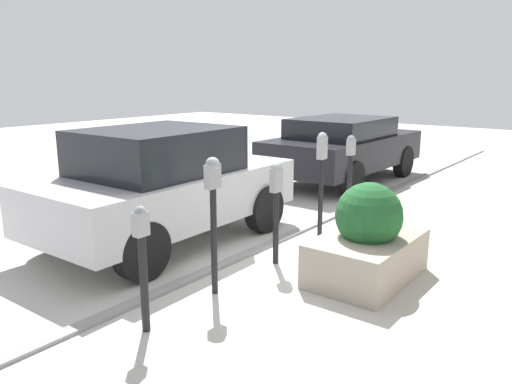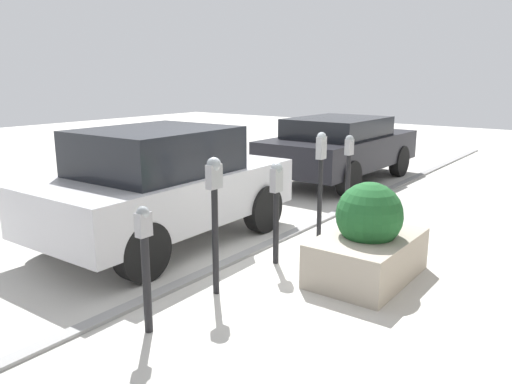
% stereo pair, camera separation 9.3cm
% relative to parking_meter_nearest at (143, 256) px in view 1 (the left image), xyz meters
% --- Properties ---
extents(ground_plane, '(40.00, 40.00, 0.00)m').
position_rel_parking_meter_nearest_xyz_m(ground_plane, '(2.15, 0.46, -0.76)').
color(ground_plane, beige).
extents(curb_strip, '(24.50, 0.16, 0.04)m').
position_rel_parking_meter_nearest_xyz_m(curb_strip, '(2.15, 0.54, -0.74)').
color(curb_strip, gray).
rests_on(curb_strip, ground_plane).
extents(parking_meter_nearest, '(0.14, 0.12, 1.24)m').
position_rel_parking_meter_nearest_xyz_m(parking_meter_nearest, '(0.00, 0.00, 0.00)').
color(parking_meter_nearest, black).
rests_on(parking_meter_nearest, ground_plane).
extents(parking_meter_second, '(0.18, 0.16, 1.55)m').
position_rel_parking_meter_nearest_xyz_m(parking_meter_second, '(1.04, 0.06, 0.30)').
color(parking_meter_second, black).
rests_on(parking_meter_second, ground_plane).
extents(parking_meter_middle, '(0.17, 0.14, 1.34)m').
position_rel_parking_meter_nearest_xyz_m(parking_meter_middle, '(2.21, 0.05, 0.12)').
color(parking_meter_middle, black).
rests_on(parking_meter_middle, ground_plane).
extents(parking_meter_fourth, '(0.15, 0.13, 1.62)m').
position_rel_parking_meter_nearest_xyz_m(parking_meter_fourth, '(3.27, 0.02, 0.31)').
color(parking_meter_fourth, black).
rests_on(parking_meter_fourth, ground_plane).
extents(parking_meter_farthest, '(0.15, 0.13, 1.49)m').
position_rel_parking_meter_nearest_xyz_m(parking_meter_farthest, '(4.23, 0.06, 0.18)').
color(parking_meter_farthest, black).
rests_on(parking_meter_farthest, ground_plane).
extents(planter_box, '(1.52, 0.97, 1.18)m').
position_rel_parking_meter_nearest_xyz_m(planter_box, '(2.46, -1.11, -0.29)').
color(planter_box, '#A39989').
rests_on(planter_box, ground_plane).
extents(parked_car_middle, '(3.95, 1.99, 1.68)m').
position_rel_parking_meter_nearest_xyz_m(parked_car_middle, '(1.96, 1.86, 0.11)').
color(parked_car_middle, '#B7B7BC').
rests_on(parked_car_middle, ground_plane).
extents(parked_car_rear, '(4.38, 2.05, 1.47)m').
position_rel_parking_meter_nearest_xyz_m(parked_car_rear, '(7.44, 1.87, 0.05)').
color(parked_car_rear, black).
rests_on(parked_car_rear, ground_plane).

